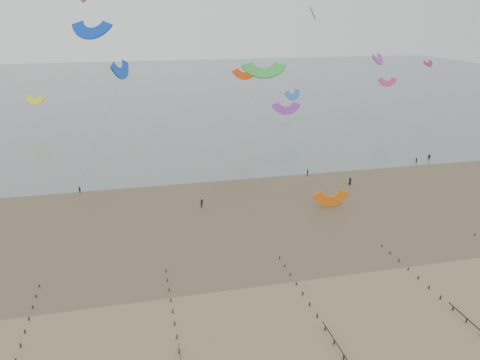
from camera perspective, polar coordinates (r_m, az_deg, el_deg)
name	(u,v)px	position (r m, az deg, el deg)	size (l,w,h in m)	color
ground	(278,305)	(65.16, 4.72, -14.95)	(500.00, 500.00, 0.00)	brown
sea_and_shore	(207,209)	(93.82, -4.08, -3.57)	(500.00, 665.00, 0.03)	#475654
kitesurfer_lead	(80,190)	(107.56, -18.97, -1.11)	(0.55, 0.36, 1.51)	black
kitesurfers	(304,176)	(110.58, 7.78, 0.43)	(119.91, 21.85, 1.82)	black
grounded_kite	(330,206)	(96.87, 10.95, -3.13)	(6.45, 3.38, 4.91)	orange
kites_airborne	(204,70)	(136.60, -4.45, 13.26)	(251.07, 105.18, 39.64)	#FAFF23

